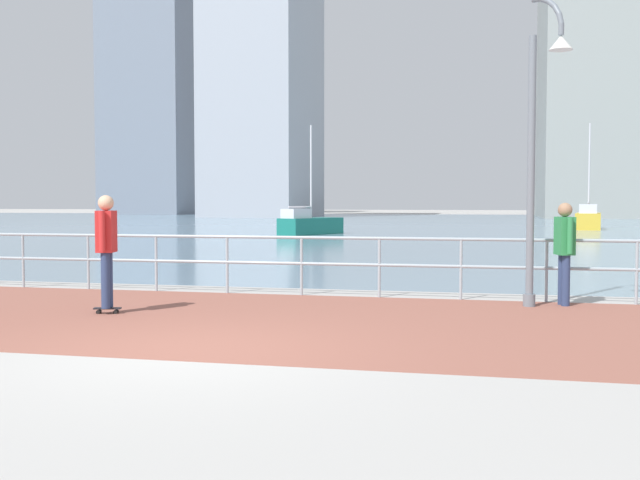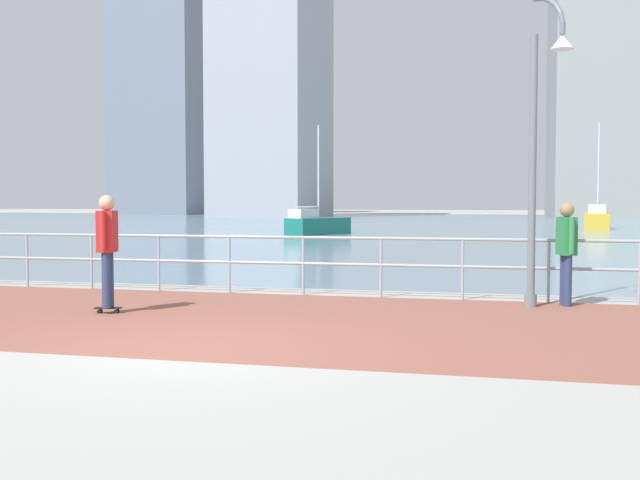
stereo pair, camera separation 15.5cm
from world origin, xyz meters
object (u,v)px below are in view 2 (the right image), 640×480
lamppost (542,136)px  sailboat_teal (598,219)px  bystander (566,245)px  skateboarder (107,242)px  sailboat_white (317,224)px

lamppost → sailboat_teal: bearing=81.9°
bystander → sailboat_teal: (4.74, 35.75, -0.35)m
sailboat_teal → skateboarder: bearing=-106.7°
sailboat_teal → bystander: bearing=-97.5°
sailboat_white → lamppost: bearing=-68.7°
sailboat_white → sailboat_teal: size_ratio=0.86×
skateboarder → sailboat_teal: 39.87m
skateboarder → lamppost: bearing=18.2°
bystander → sailboat_white: sailboat_white is taller
bystander → sailboat_white: bearing=112.4°
sailboat_white → sailboat_teal: 18.60m
lamppost → sailboat_teal: 36.54m
bystander → sailboat_white: (-10.17, 24.61, -0.44)m
skateboarder → bystander: size_ratio=1.07×
sailboat_teal → sailboat_white: bearing=-143.2°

